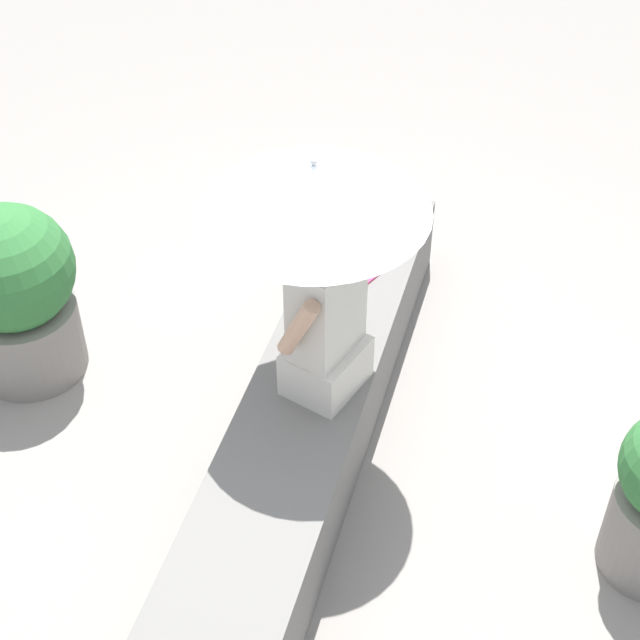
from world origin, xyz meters
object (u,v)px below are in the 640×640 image
Objects in this scene: handbag_black at (386,213)px; planter_near at (15,291)px; person_seated at (326,318)px; parasol at (313,188)px; magazine at (359,270)px.

planter_near reaches higher than handbag_black.
handbag_black is (-1.14, -0.01, -0.25)m from person_seated.
magazine is (-0.76, 0.01, -0.98)m from parasol.
parasol is 1.24m from magazine.
handbag_black is at bearing 176.76° from parasol.
parasol is 3.63× the size of handbag_black.
person_seated is 0.89m from magazine.
handbag_black is (-1.09, 0.06, -0.85)m from parasol.
person_seated is at bearing 26.88° from magazine.
handbag_black is 0.37m from magazine.
parasol is at bearing -3.24° from handbag_black.
person_seated reaches higher than handbag_black.
planter_near is (1.03, -1.57, -0.06)m from handbag_black.
magazine is (0.34, -0.05, -0.13)m from handbag_black.
person_seated is at bearing 0.25° from handbag_black.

